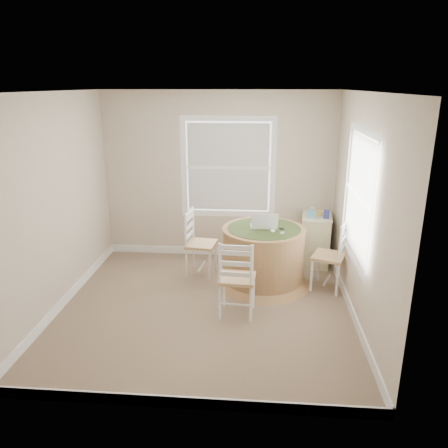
{
  "coord_description": "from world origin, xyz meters",
  "views": [
    {
      "loc": [
        0.63,
        -4.86,
        2.68
      ],
      "look_at": [
        0.2,
        0.45,
        0.96
      ],
      "focal_mm": 35.0,
      "sensor_mm": 36.0,
      "label": 1
    }
  ],
  "objects_px": {
    "chair_left": "(201,244)",
    "chair_near": "(237,278)",
    "round_table": "(263,254)",
    "laptop": "(264,225)",
    "corner_chest": "(315,240)",
    "chair_right": "(329,256)"
  },
  "relations": [
    {
      "from": "round_table",
      "to": "chair_right",
      "type": "distance_m",
      "value": 0.88
    },
    {
      "from": "chair_near",
      "to": "chair_right",
      "type": "height_order",
      "value": "same"
    },
    {
      "from": "chair_left",
      "to": "chair_near",
      "type": "bearing_deg",
      "value": -145.05
    },
    {
      "from": "round_table",
      "to": "corner_chest",
      "type": "bearing_deg",
      "value": 59.91
    },
    {
      "from": "round_table",
      "to": "laptop",
      "type": "xyz_separation_m",
      "value": [
        -0.0,
        0.02,
        0.41
      ]
    },
    {
      "from": "chair_left",
      "to": "laptop",
      "type": "distance_m",
      "value": 0.99
    },
    {
      "from": "round_table",
      "to": "chair_left",
      "type": "height_order",
      "value": "chair_left"
    },
    {
      "from": "round_table",
      "to": "chair_left",
      "type": "bearing_deg",
      "value": -178.8
    },
    {
      "from": "round_table",
      "to": "corner_chest",
      "type": "relative_size",
      "value": 1.69
    },
    {
      "from": "chair_left",
      "to": "corner_chest",
      "type": "xyz_separation_m",
      "value": [
        1.7,
        0.54,
        -0.08
      ]
    },
    {
      "from": "chair_near",
      "to": "laptop",
      "type": "height_order",
      "value": "laptop"
    },
    {
      "from": "laptop",
      "to": "corner_chest",
      "type": "height_order",
      "value": "laptop"
    },
    {
      "from": "chair_near",
      "to": "laptop",
      "type": "xyz_separation_m",
      "value": [
        0.31,
        0.91,
        0.37
      ]
    },
    {
      "from": "laptop",
      "to": "chair_near",
      "type": "bearing_deg",
      "value": 67.17
    },
    {
      "from": "round_table",
      "to": "chair_near",
      "type": "distance_m",
      "value": 0.94
    },
    {
      "from": "chair_left",
      "to": "corner_chest",
      "type": "relative_size",
      "value": 1.22
    },
    {
      "from": "chair_left",
      "to": "chair_near",
      "type": "xyz_separation_m",
      "value": [
        0.58,
        -1.12,
        0.0
      ]
    },
    {
      "from": "laptop",
      "to": "corner_chest",
      "type": "distance_m",
      "value": 1.19
    },
    {
      "from": "chair_near",
      "to": "chair_right",
      "type": "xyz_separation_m",
      "value": [
        1.19,
        0.8,
        0.0
      ]
    },
    {
      "from": "laptop",
      "to": "round_table",
      "type": "bearing_deg",
      "value": 93.25
    },
    {
      "from": "round_table",
      "to": "chair_near",
      "type": "xyz_separation_m",
      "value": [
        -0.31,
        -0.89,
        0.03
      ]
    },
    {
      "from": "chair_right",
      "to": "corner_chest",
      "type": "height_order",
      "value": "chair_right"
    }
  ]
}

